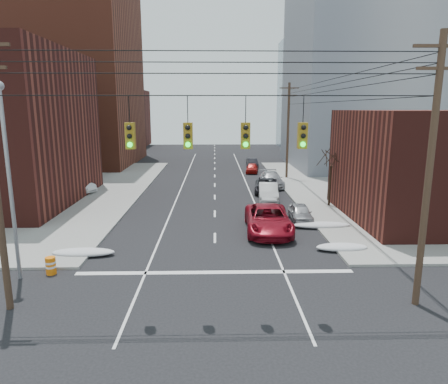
{
  "coord_description": "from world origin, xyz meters",
  "views": [
    {
      "loc": [
        0.02,
        -12.4,
        8.12
      ],
      "look_at": [
        0.59,
        12.03,
        3.0
      ],
      "focal_mm": 32.0,
      "sensor_mm": 36.0,
      "label": 1
    }
  ],
  "objects_px": {
    "lot_car_a": "(74,185)",
    "parked_car_d": "(271,179)",
    "red_pickup": "(268,219)",
    "parked_car_f": "(252,163)",
    "parked_car_b": "(268,192)",
    "parked_car_e": "(252,168)",
    "parked_car_c": "(267,186)",
    "lot_car_b": "(78,177)",
    "lot_car_d": "(30,189)",
    "parked_car_a": "(300,213)",
    "construction_barrel": "(51,265)",
    "lot_car_c": "(2,192)"
  },
  "relations": [
    {
      "from": "lot_car_a",
      "to": "parked_car_d",
      "type": "bearing_deg",
      "value": -58.12
    },
    {
      "from": "red_pickup",
      "to": "parked_car_f",
      "type": "height_order",
      "value": "red_pickup"
    },
    {
      "from": "parked_car_b",
      "to": "parked_car_e",
      "type": "bearing_deg",
      "value": 94.81
    },
    {
      "from": "red_pickup",
      "to": "parked_car_f",
      "type": "bearing_deg",
      "value": 88.58
    },
    {
      "from": "parked_car_c",
      "to": "lot_car_b",
      "type": "height_order",
      "value": "lot_car_b"
    },
    {
      "from": "parked_car_b",
      "to": "parked_car_f",
      "type": "xyz_separation_m",
      "value": [
        0.48,
        20.71,
        -0.15
      ]
    },
    {
      "from": "parked_car_e",
      "to": "lot_car_d",
      "type": "bearing_deg",
      "value": -138.3
    },
    {
      "from": "red_pickup",
      "to": "parked_car_c",
      "type": "relative_size",
      "value": 1.28
    },
    {
      "from": "parked_car_e",
      "to": "lot_car_b",
      "type": "distance_m",
      "value": 21.06
    },
    {
      "from": "lot_car_b",
      "to": "lot_car_d",
      "type": "height_order",
      "value": "lot_car_d"
    },
    {
      "from": "red_pickup",
      "to": "parked_car_f",
      "type": "xyz_separation_m",
      "value": [
        1.72,
        29.99,
        -0.25
      ]
    },
    {
      "from": "red_pickup",
      "to": "lot_car_b",
      "type": "height_order",
      "value": "red_pickup"
    },
    {
      "from": "lot_car_b",
      "to": "parked_car_e",
      "type": "bearing_deg",
      "value": -94.44
    },
    {
      "from": "parked_car_f",
      "to": "red_pickup",
      "type": "bearing_deg",
      "value": -95.5
    },
    {
      "from": "parked_car_d",
      "to": "lot_car_d",
      "type": "height_order",
      "value": "lot_car_d"
    },
    {
      "from": "parked_car_a",
      "to": "construction_barrel",
      "type": "height_order",
      "value": "parked_car_a"
    },
    {
      "from": "lot_car_b",
      "to": "lot_car_d",
      "type": "xyz_separation_m",
      "value": [
        -1.97,
        -7.27,
        0.14
      ]
    },
    {
      "from": "parked_car_d",
      "to": "parked_car_a",
      "type": "bearing_deg",
      "value": -89.91
    },
    {
      "from": "parked_car_a",
      "to": "construction_barrel",
      "type": "relative_size",
      "value": 4.14
    },
    {
      "from": "parked_car_a",
      "to": "parked_car_c",
      "type": "height_order",
      "value": "parked_car_c"
    },
    {
      "from": "parked_car_e",
      "to": "parked_car_b",
      "type": "bearing_deg",
      "value": -82.28
    },
    {
      "from": "lot_car_d",
      "to": "construction_barrel",
      "type": "bearing_deg",
      "value": -145.49
    },
    {
      "from": "parked_car_a",
      "to": "lot_car_d",
      "type": "xyz_separation_m",
      "value": [
        -23.2,
        7.89,
        0.29
      ]
    },
    {
      "from": "parked_car_b",
      "to": "parked_car_c",
      "type": "xyz_separation_m",
      "value": [
        0.32,
        3.46,
        -0.09
      ]
    },
    {
      "from": "red_pickup",
      "to": "lot_car_d",
      "type": "bearing_deg",
      "value": 154.7
    },
    {
      "from": "parked_car_d",
      "to": "lot_car_a",
      "type": "bearing_deg",
      "value": -171.67
    },
    {
      "from": "parked_car_b",
      "to": "parked_car_d",
      "type": "relative_size",
      "value": 0.88
    },
    {
      "from": "parked_car_c",
      "to": "parked_car_e",
      "type": "height_order",
      "value": "parked_car_c"
    },
    {
      "from": "lot_car_a",
      "to": "lot_car_c",
      "type": "xyz_separation_m",
      "value": [
        -5.49,
        -2.78,
        -0.04
      ]
    },
    {
      "from": "lot_car_a",
      "to": "construction_barrel",
      "type": "distance_m",
      "value": 19.91
    },
    {
      "from": "lot_car_a",
      "to": "lot_car_d",
      "type": "distance_m",
      "value": 3.88
    },
    {
      "from": "parked_car_f",
      "to": "parked_car_c",
      "type": "bearing_deg",
      "value": -92.77
    },
    {
      "from": "red_pickup",
      "to": "parked_car_e",
      "type": "bearing_deg",
      "value": 89.04
    },
    {
      "from": "construction_barrel",
      "to": "lot_car_b",
      "type": "bearing_deg",
      "value": 105.4
    },
    {
      "from": "parked_car_a",
      "to": "parked_car_e",
      "type": "xyz_separation_m",
      "value": [
        -1.5,
        22.51,
        -0.0
      ]
    },
    {
      "from": "parked_car_a",
      "to": "parked_car_e",
      "type": "height_order",
      "value": "parked_car_a"
    },
    {
      "from": "lot_car_a",
      "to": "construction_barrel",
      "type": "bearing_deg",
      "value": -142.05
    },
    {
      "from": "parked_car_a",
      "to": "parked_car_b",
      "type": "height_order",
      "value": "parked_car_b"
    },
    {
      "from": "parked_car_c",
      "to": "parked_car_f",
      "type": "bearing_deg",
      "value": 97.08
    },
    {
      "from": "parked_car_f",
      "to": "parked_car_e",
      "type": "bearing_deg",
      "value": -97.86
    },
    {
      "from": "parked_car_c",
      "to": "parked_car_f",
      "type": "xyz_separation_m",
      "value": [
        0.17,
        17.25,
        -0.06
      ]
    },
    {
      "from": "parked_car_f",
      "to": "lot_car_a",
      "type": "height_order",
      "value": "lot_car_a"
    },
    {
      "from": "parked_car_b",
      "to": "lot_car_b",
      "type": "xyz_separation_m",
      "value": [
        -19.73,
        8.48,
        0.01
      ]
    },
    {
      "from": "red_pickup",
      "to": "lot_car_d",
      "type": "xyz_separation_m",
      "value": [
        -20.46,
        10.5,
        0.04
      ]
    },
    {
      "from": "parked_car_d",
      "to": "lot_car_a",
      "type": "relative_size",
      "value": 1.24
    },
    {
      "from": "parked_car_e",
      "to": "parked_car_a",
      "type": "bearing_deg",
      "value": -78.48
    },
    {
      "from": "red_pickup",
      "to": "parked_car_c",
      "type": "bearing_deg",
      "value": 84.91
    },
    {
      "from": "parked_car_e",
      "to": "parked_car_f",
      "type": "height_order",
      "value": "parked_car_f"
    },
    {
      "from": "lot_car_c",
      "to": "lot_car_b",
      "type": "bearing_deg",
      "value": -4.23
    },
    {
      "from": "parked_car_d",
      "to": "lot_car_c",
      "type": "height_order",
      "value": "parked_car_d"
    }
  ]
}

